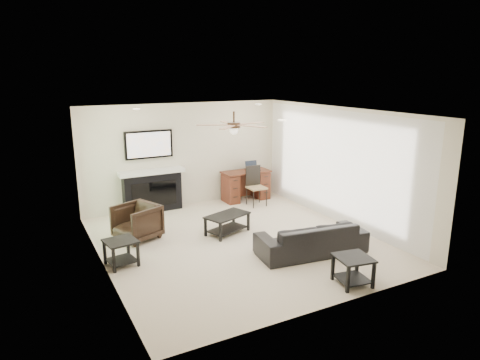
# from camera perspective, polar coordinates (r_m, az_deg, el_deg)

# --- Properties ---
(room_shell) EXTENTS (5.50, 5.54, 2.52)m
(room_shell) POSITION_cam_1_polar(r_m,az_deg,el_deg) (8.08, 0.45, 3.41)
(room_shell) COLOR beige
(room_shell) RESTS_ON ground
(sofa) EXTENTS (2.06, 1.03, 0.58)m
(sofa) POSITION_cam_1_polar(r_m,az_deg,el_deg) (7.88, 9.48, -7.65)
(sofa) COLOR black
(sofa) RESTS_ON ground
(armchair) EXTENTS (1.00, 0.98, 0.70)m
(armchair) POSITION_cam_1_polar(r_m,az_deg,el_deg) (8.63, -13.59, -5.47)
(armchair) COLOR black
(armchair) RESTS_ON ground
(coffee_table) EXTENTS (1.02, 0.77, 0.40)m
(coffee_table) POSITION_cam_1_polar(r_m,az_deg,el_deg) (8.74, -1.71, -5.87)
(coffee_table) COLOR black
(coffee_table) RESTS_ON ground
(end_table_near) EXTENTS (0.60, 0.60, 0.45)m
(end_table_near) POSITION_cam_1_polar(r_m,az_deg,el_deg) (6.95, 14.81, -11.59)
(end_table_near) COLOR black
(end_table_near) RESTS_ON ground
(end_table_left) EXTENTS (0.57, 0.57, 0.45)m
(end_table_left) POSITION_cam_1_polar(r_m,az_deg,el_deg) (7.60, -15.56, -9.33)
(end_table_left) COLOR black
(end_table_left) RESTS_ON ground
(fireplace_unit) EXTENTS (1.52, 0.34, 1.91)m
(fireplace_unit) POSITION_cam_1_polar(r_m,az_deg,el_deg) (10.12, -11.70, 1.07)
(fireplace_unit) COLOR black
(fireplace_unit) RESTS_ON ground
(desk) EXTENTS (1.22, 0.56, 0.76)m
(desk) POSITION_cam_1_polar(r_m,az_deg,el_deg) (10.96, 0.78, -0.73)
(desk) COLOR #432210
(desk) RESTS_ON ground
(desk_chair) EXTENTS (0.43, 0.45, 0.97)m
(desk_chair) POSITION_cam_1_polar(r_m,az_deg,el_deg) (10.47, 2.23, -0.85)
(desk_chair) COLOR black
(desk_chair) RESTS_ON ground
(laptop) EXTENTS (0.33, 0.24, 0.23)m
(laptop) POSITION_cam_1_polar(r_m,az_deg,el_deg) (10.92, 1.76, 1.88)
(laptop) COLOR black
(laptop) RESTS_ON desk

